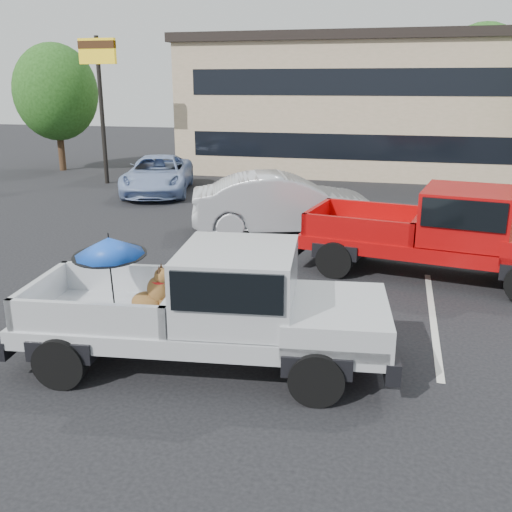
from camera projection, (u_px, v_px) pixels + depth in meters
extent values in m
plane|color=black|center=(249.00, 346.00, 9.40)|extent=(90.00, 90.00, 0.00)
cube|color=silver|center=(135.00, 290.00, 11.94)|extent=(0.12, 5.00, 0.01)
cube|color=silver|center=(433.00, 317.00, 10.57)|extent=(0.12, 5.00, 0.01)
cube|color=tan|center=(398.00, 108.00, 27.57)|extent=(20.00, 8.00, 6.00)
cube|color=black|center=(403.00, 40.00, 26.67)|extent=(20.40, 8.40, 0.40)
cube|color=black|center=(395.00, 148.00, 24.31)|extent=(18.00, 0.08, 1.10)
cube|color=black|center=(399.00, 82.00, 23.52)|extent=(18.00, 0.08, 1.10)
cylinder|color=black|center=(102.00, 112.00, 23.82)|extent=(0.18, 0.18, 6.00)
cube|color=yellow|center=(97.00, 51.00, 23.12)|extent=(1.60, 0.18, 1.00)
cube|color=#381E0C|center=(97.00, 45.00, 23.05)|extent=(1.60, 0.22, 0.30)
cylinder|color=#332114|center=(61.00, 146.00, 28.05)|extent=(0.32, 0.32, 2.42)
ellipsoid|color=#1D4513|center=(56.00, 92.00, 27.31)|extent=(3.96, 3.96, 4.55)
cylinder|color=#332114|center=(474.00, 137.00, 29.89)|extent=(0.32, 0.32, 2.86)
ellipsoid|color=#1D4513|center=(481.00, 78.00, 29.02)|extent=(4.68, 4.68, 5.38)
cylinder|color=black|center=(61.00, 362.00, 8.06)|extent=(0.79, 0.37, 0.76)
cylinder|color=black|center=(109.00, 312.00, 9.81)|extent=(0.79, 0.37, 0.76)
cylinder|color=black|center=(316.00, 378.00, 7.63)|extent=(0.79, 0.37, 0.76)
cylinder|color=black|center=(319.00, 323.00, 9.37)|extent=(0.79, 0.37, 0.76)
cube|color=silver|center=(202.00, 324.00, 8.63)|extent=(5.58, 2.53, 0.28)
cube|color=silver|center=(336.00, 318.00, 8.32)|extent=(1.71, 2.08, 0.46)
cube|color=black|center=(387.00, 344.00, 8.34)|extent=(0.43, 1.97, 0.30)
cube|color=black|center=(32.00, 325.00, 9.01)|extent=(0.41, 1.97, 0.28)
cube|color=silver|center=(238.00, 283.00, 8.36)|extent=(1.85, 2.02, 1.05)
cube|color=black|center=(238.00, 270.00, 8.30)|extent=(1.71, 2.10, 0.55)
cube|color=black|center=(110.00, 315.00, 8.78)|extent=(2.50, 2.09, 0.10)
cube|color=silver|center=(128.00, 279.00, 9.52)|extent=(2.30, 0.37, 0.50)
cube|color=silver|center=(85.00, 320.00, 7.87)|extent=(2.30, 0.37, 0.50)
cube|color=silver|center=(41.00, 294.00, 8.83)|extent=(0.31, 1.84, 0.50)
cube|color=silver|center=(179.00, 301.00, 8.56)|extent=(0.31, 1.84, 0.50)
ellipsoid|color=brown|center=(147.00, 302.00, 8.76)|extent=(0.52, 0.45, 0.32)
cylinder|color=brown|center=(162.00, 307.00, 8.66)|extent=(0.07, 0.07, 0.24)
cylinder|color=brown|center=(165.00, 303.00, 8.81)|extent=(0.07, 0.07, 0.24)
ellipsoid|color=brown|center=(157.00, 290.00, 8.68)|extent=(0.33, 0.30, 0.43)
cylinder|color=red|center=(158.00, 282.00, 8.64)|extent=(0.21, 0.21, 0.04)
sphere|color=brown|center=(162.00, 276.00, 8.60)|extent=(0.23, 0.23, 0.23)
cone|color=black|center=(170.00, 277.00, 8.59)|extent=(0.17, 0.13, 0.11)
cone|color=black|center=(159.00, 269.00, 8.51)|extent=(0.08, 0.08, 0.12)
cone|color=black|center=(161.00, 267.00, 8.62)|extent=(0.08, 0.08, 0.12)
cylinder|color=brown|center=(136.00, 307.00, 8.81)|extent=(0.28, 0.05, 0.10)
cylinder|color=black|center=(112.00, 281.00, 8.57)|extent=(0.02, 0.10, 1.05)
cone|color=blue|center=(109.00, 247.00, 8.42)|extent=(1.10, 1.12, 0.36)
cylinder|color=black|center=(108.00, 236.00, 8.37)|extent=(0.02, 0.02, 0.10)
cylinder|color=black|center=(110.00, 255.00, 8.45)|extent=(1.10, 1.10, 0.09)
cylinder|color=black|center=(335.00, 260.00, 12.65)|extent=(0.86, 0.44, 0.82)
cylinder|color=black|center=(357.00, 238.00, 14.38)|extent=(0.86, 0.44, 0.82)
cube|color=#AA090A|center=(435.00, 245.00, 12.66)|extent=(6.07, 3.03, 0.30)
cube|color=black|center=(308.00, 239.00, 13.85)|extent=(0.55, 2.11, 0.30)
cube|color=#AA090A|center=(466.00, 215.00, 12.22)|extent=(2.09, 2.25, 1.13)
cube|color=black|center=(467.00, 205.00, 12.15)|extent=(1.95, 2.33, 0.59)
cube|color=black|center=(365.00, 235.00, 13.24)|extent=(2.78, 2.37, 0.11)
cube|color=#AA090A|center=(375.00, 213.00, 13.97)|extent=(2.46, 0.53, 0.54)
cube|color=#AA090A|center=(356.00, 230.00, 12.33)|extent=(2.46, 0.53, 0.54)
cube|color=#AA090A|center=(317.00, 217.00, 13.60)|extent=(0.45, 1.97, 0.54)
cube|color=#AA090A|center=(419.00, 226.00, 12.69)|extent=(0.45, 1.97, 0.54)
imported|color=#B5B7BD|center=(283.00, 203.00, 16.32)|extent=(5.51, 3.39, 1.71)
imported|color=#869CC8|center=(158.00, 175.00, 22.28)|extent=(3.67, 5.63, 1.44)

